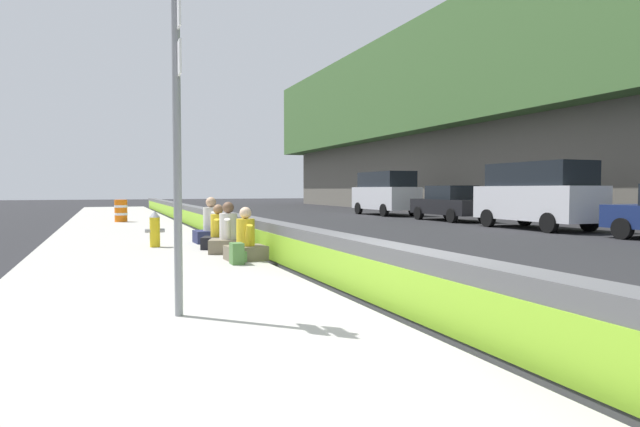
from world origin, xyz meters
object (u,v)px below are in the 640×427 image
(seated_person_far, at_px, (211,228))
(parked_car_fourth, at_px, (450,203))
(fire_hydrant, at_px, (155,228))
(parked_car_third, at_px, (537,194))
(seated_person_rear, at_px, (218,235))
(route_sign_post, at_px, (177,128))
(construction_barrel, at_px, (121,211))
(seated_person_middle, at_px, (228,237))
(seated_person_foreground, at_px, (246,243))
(parked_car_midline, at_px, (385,192))
(backpack, at_px, (237,254))

(seated_person_far, relative_size, parked_car_fourth, 0.26)
(fire_hydrant, distance_m, parked_car_third, 14.54)
(fire_hydrant, height_order, seated_person_rear, seated_person_rear)
(route_sign_post, relative_size, construction_barrel, 3.79)
(route_sign_post, relative_size, seated_person_far, 3.01)
(fire_hydrant, xyz_separation_m, seated_person_middle, (-1.87, -1.39, -0.10))
(seated_person_far, bearing_deg, seated_person_foreground, -179.99)
(seated_person_far, distance_m, parked_car_third, 13.01)
(fire_hydrant, bearing_deg, route_sign_post, 177.27)
(fire_hydrant, height_order, parked_car_midline, parked_car_midline)
(seated_person_foreground, xyz_separation_m, seated_person_rear, (2.22, 0.10, -0.00))
(route_sign_post, height_order, parked_car_fourth, route_sign_post)
(seated_person_middle, distance_m, construction_barrel, 13.02)
(fire_hydrant, bearing_deg, parked_car_midline, -44.35)
(fire_hydrant, height_order, backpack, fire_hydrant)
(seated_person_far, bearing_deg, route_sign_post, 167.25)
(construction_barrel, height_order, parked_car_third, parked_car_third)
(seated_person_middle, height_order, seated_person_far, seated_person_far)
(route_sign_post, bearing_deg, seated_person_far, -12.75)
(parked_car_fourth, relative_size, parked_car_midline, 0.89)
(parked_car_fourth, bearing_deg, fire_hydrant, 120.00)
(seated_person_rear, bearing_deg, parked_car_fourth, -54.67)
(seated_person_rear, relative_size, parked_car_midline, 0.20)
(seated_person_far, xyz_separation_m, parked_car_third, (1.99, -12.83, 0.84))
(route_sign_post, bearing_deg, backpack, -21.97)
(parked_car_fourth, height_order, parked_car_midline, parked_car_midline)
(seated_person_foreground, relative_size, parked_car_fourth, 0.23)
(parked_car_fourth, bearing_deg, backpack, 132.19)
(seated_person_foreground, xyz_separation_m, construction_barrel, (14.17, 1.95, 0.15))
(route_sign_post, height_order, seated_person_rear, route_sign_post)
(backpack, distance_m, parked_car_third, 14.56)
(seated_person_middle, bearing_deg, route_sign_post, 162.67)
(parked_car_midline, bearing_deg, construction_barrel, 103.79)
(fire_hydrant, distance_m, seated_person_middle, 2.33)
(route_sign_post, bearing_deg, parked_car_third, -55.59)
(fire_hydrant, relative_size, seated_person_middle, 0.78)
(backpack, height_order, parked_car_midline, parked_car_midline)
(parked_car_fourth, bearing_deg, parked_car_midline, 1.06)
(seated_person_middle, distance_m, seated_person_rear, 0.93)
(route_sign_post, distance_m, parked_car_fourth, 21.70)
(route_sign_post, bearing_deg, parked_car_fourth, -43.09)
(backpack, bearing_deg, construction_barrel, 6.46)
(backpack, relative_size, parked_car_third, 0.08)
(construction_barrel, relative_size, parked_car_fourth, 0.21)
(seated_person_middle, xyz_separation_m, construction_barrel, (12.88, 1.89, 0.13))
(backpack, height_order, parked_car_third, parked_car_third)
(construction_barrel, relative_size, parked_car_midline, 0.19)
(seated_person_foreground, height_order, parked_car_fourth, parked_car_fourth)
(seated_person_rear, bearing_deg, backpack, 176.17)
(seated_person_far, distance_m, backpack, 4.26)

